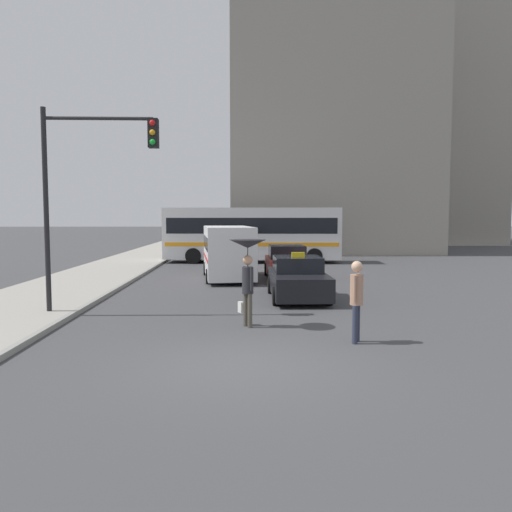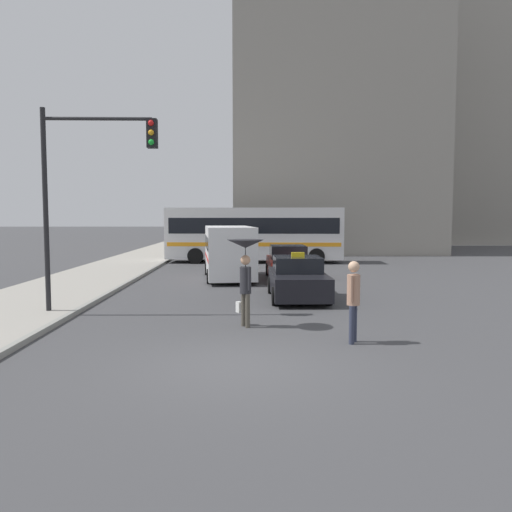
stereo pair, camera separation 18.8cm
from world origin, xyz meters
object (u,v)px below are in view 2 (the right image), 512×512
at_px(taxi, 298,279).
at_px(traffic_light, 89,173).
at_px(city_bus, 254,232).
at_px(sedan_red, 288,264).
at_px(ambulance_van, 229,250).
at_px(pedestrian_man, 353,295).
at_px(pedestrian_with_umbrella, 245,259).

height_order(taxi, traffic_light, traffic_light).
bearing_deg(city_bus, sedan_red, 13.08).
distance_m(ambulance_van, city_bus, 8.52).
bearing_deg(sedan_red, ambulance_van, -1.21).
relative_size(sedan_red, city_bus, 0.39).
relative_size(sedan_red, pedestrian_man, 2.34).
relative_size(ambulance_van, traffic_light, 0.97).
bearing_deg(sedan_red, city_bus, -80.85).
xyz_separation_m(city_bus, pedestrian_with_umbrella, (-0.61, -18.48, -0.14)).
distance_m(pedestrian_man, traffic_light, 8.09).
distance_m(city_bus, pedestrian_with_umbrella, 18.49).
bearing_deg(sedan_red, pedestrian_man, 91.99).
relative_size(ambulance_van, pedestrian_man, 3.08).
xyz_separation_m(sedan_red, ambulance_van, (-2.70, 0.06, 0.63)).
distance_m(taxi, city_bus, 14.18).
xyz_separation_m(taxi, pedestrian_with_umbrella, (-1.80, -4.41, 1.07)).
bearing_deg(city_bus, ambulance_van, -5.11).
relative_size(pedestrian_man, traffic_light, 0.31).
relative_size(sedan_red, ambulance_van, 0.76).
bearing_deg(city_bus, pedestrian_man, 8.94).
bearing_deg(ambulance_van, sedan_red, 173.07).
bearing_deg(ambulance_van, taxi, 108.28).
bearing_deg(ambulance_van, traffic_light, 60.94).
distance_m(pedestrian_with_umbrella, pedestrian_man, 3.00).
bearing_deg(sedan_red, pedestrian_with_umbrella, 78.89).
xyz_separation_m(taxi, pedestrian_man, (0.58, -6.12, 0.42)).
bearing_deg(pedestrian_man, ambulance_van, -138.73).
bearing_deg(ambulance_van, pedestrian_man, 99.03).
relative_size(taxi, traffic_light, 0.71).
bearing_deg(taxi, sedan_red, -91.72).
bearing_deg(sedan_red, taxi, 88.28).
distance_m(sedan_red, ambulance_van, 2.77).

